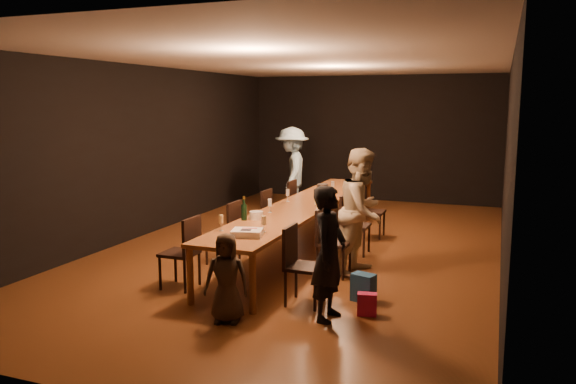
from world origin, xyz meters
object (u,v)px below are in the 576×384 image
(champagne_bottle, at_px, (244,208))
(chair_right_0, at_px, (305,266))
(woman_tan, at_px, (362,211))
(birthday_cake, at_px, (247,233))
(chair_left_3, at_px, (282,205))
(man_blue, at_px, (292,172))
(chair_right_2, at_px, (355,225))
(chair_left_2, at_px, (256,217))
(chair_right_1, at_px, (334,242))
(chair_left_1, at_px, (223,232))
(table, at_px, (304,206))
(chair_left_0, at_px, (179,252))
(woman_birthday, at_px, (329,253))
(ice_bucket, at_px, (323,190))
(plate_stack, at_px, (256,215))
(chair_right_3, at_px, (372,211))
(child, at_px, (226,278))

(champagne_bottle, bearing_deg, chair_right_0, -35.90)
(woman_tan, height_order, birthday_cake, woman_tan)
(chair_left_3, bearing_deg, man_blue, 12.91)
(chair_right_2, relative_size, champagne_bottle, 2.77)
(chair_left_2, distance_m, birthday_cake, 2.57)
(champagne_bottle, bearing_deg, chair_left_2, 108.27)
(chair_left_3, xyz_separation_m, champagne_bottle, (0.51, -2.74, 0.45))
(chair_right_0, bearing_deg, chair_right_1, 180.00)
(chair_right_2, relative_size, birthday_cake, 2.20)
(chair_left_1, bearing_deg, woman_tan, -81.71)
(table, xyz_separation_m, chair_left_0, (-0.85, -2.40, -0.24))
(woman_birthday, height_order, birthday_cake, woman_birthday)
(birthday_cake, height_order, ice_bucket, ice_bucket)
(woman_birthday, height_order, woman_tan, woman_tan)
(ice_bucket, bearing_deg, table, -94.04)
(ice_bucket, bearing_deg, woman_birthday, -71.56)
(chair_right_0, xyz_separation_m, man_blue, (-2.00, 4.91, 0.46))
(chair_left_0, relative_size, birthday_cake, 2.20)
(chair_left_0, xyz_separation_m, chair_left_2, (0.00, 2.40, 0.00))
(chair_right_2, height_order, chair_left_3, same)
(table, distance_m, plate_stack, 1.42)
(woman_birthday, xyz_separation_m, ice_bucket, (-1.18, 3.54, 0.11))
(chair_right_0, xyz_separation_m, chair_left_2, (-1.70, 2.40, 0.00))
(chair_right_3, relative_size, chair_left_1, 1.00)
(woman_birthday, bearing_deg, chair_right_0, 52.55)
(chair_left_3, height_order, child, child)
(birthday_cake, bearing_deg, woman_birthday, -32.26)
(chair_right_3, bearing_deg, chair_right_1, -0.00)
(table, height_order, woman_tan, woman_tan)
(table, bearing_deg, man_blue, 114.63)
(man_blue, bearing_deg, chair_right_0, 4.32)
(man_blue, bearing_deg, chair_right_2, 20.72)
(chair_left_1, bearing_deg, plate_stack, -107.80)
(chair_left_3, relative_size, woman_birthday, 0.63)
(chair_right_0, xyz_separation_m, chair_left_1, (-1.70, 1.20, 0.00))
(table, distance_m, child, 3.22)
(table, bearing_deg, champagne_bottle, -102.58)
(table, relative_size, child, 6.12)
(chair_right_3, relative_size, birthday_cake, 2.20)
(man_blue, distance_m, ice_bucket, 2.09)
(chair_right_2, bearing_deg, chair_right_1, -0.00)
(chair_left_3, xyz_separation_m, plate_stack, (0.63, -2.60, 0.34))
(chair_right_0, distance_m, woman_birthday, 0.58)
(chair_left_3, relative_size, birthday_cake, 2.20)
(chair_right_2, relative_size, chair_left_2, 1.00)
(chair_left_0, height_order, plate_stack, chair_left_0)
(chair_right_1, height_order, chair_left_0, same)
(child, height_order, plate_stack, child)
(champagne_bottle, bearing_deg, chair_left_3, 100.50)
(chair_right_1, bearing_deg, chair_left_1, -90.00)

